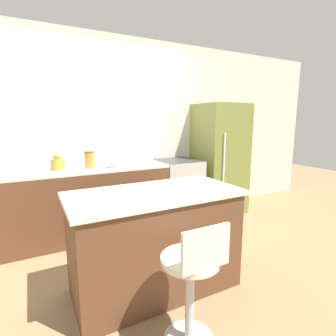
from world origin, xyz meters
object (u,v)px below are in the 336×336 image
Objects in this scene: stool_chair at (192,284)px; oven_range at (178,189)px; mixing_bowl at (113,161)px; kettle at (58,163)px; refrigerator at (219,159)px.

oven_range is at bearing 62.30° from stool_chair.
oven_range reaches higher than stool_chair.
kettle is at bearing 180.00° from mixing_bowl.
kettle is (-2.40, 0.01, 0.11)m from refrigerator.
mixing_bowl is at bearing 87.51° from stool_chair.
stool_chair is 4.34× the size of kettle.
refrigerator is 1.96× the size of stool_chair.
mixing_bowl is (-1.74, 0.01, 0.09)m from refrigerator.
stool_chair is at bearing -117.70° from oven_range.
refrigerator is 2.40m from kettle.
refrigerator is (0.76, -0.02, 0.41)m from oven_range.
kettle is 0.73× the size of mixing_bowl.
oven_range is at bearing 178.31° from refrigerator.
mixing_bowl is at bearing 179.53° from refrigerator.
refrigerator is 2.76m from stool_chair.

